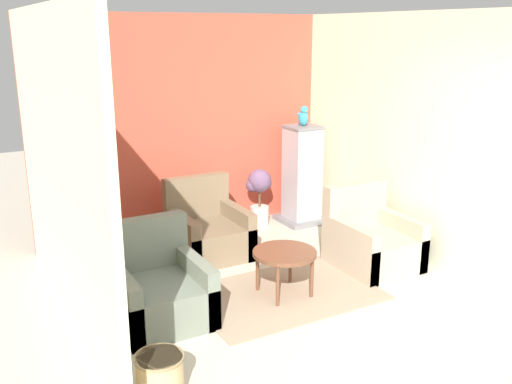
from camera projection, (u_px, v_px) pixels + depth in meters
name	position (u px, v px, depth m)	size (l,w,h in m)	color
ground_plane	(365.00, 361.00, 4.53)	(20.00, 20.00, 0.00)	beige
wall_back_accent	(186.00, 126.00, 7.18)	(3.86, 0.06, 2.73)	#C64C38
wall_left	(58.00, 175.00, 4.77)	(0.06, 3.57, 2.73)	beige
wall_right	(400.00, 136.00, 6.55)	(0.06, 3.57, 2.73)	beige
area_rug	(284.00, 294.00, 5.68)	(1.82, 1.25, 0.01)	gray
coffee_table	(285.00, 256.00, 5.57)	(0.63, 0.63, 0.46)	brown
armchair_left	(158.00, 291.00, 5.14)	(0.80, 0.86, 0.88)	slate
armchair_right	(371.00, 242.00, 6.32)	(0.80, 0.86, 0.88)	tan
armchair_middle	(208.00, 232.00, 6.63)	(0.80, 0.86, 0.88)	#7A664C
birdcage	(302.00, 177.00, 7.66)	(0.57, 0.57, 1.32)	slate
parrot	(303.00, 117.00, 7.44)	(0.12, 0.22, 0.27)	teal
potted_plant	(259.00, 191.00, 7.57)	(0.34, 0.31, 0.77)	beige
wicker_basket	(160.00, 375.00, 4.05)	(0.36, 0.36, 0.33)	tan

